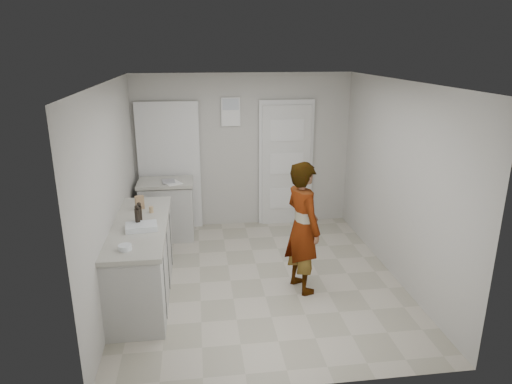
{
  "coord_description": "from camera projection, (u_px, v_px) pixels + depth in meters",
  "views": [
    {
      "loc": [
        -0.75,
        -5.25,
        2.87
      ],
      "look_at": [
        -0.0,
        0.4,
        1.06
      ],
      "focal_mm": 32.0,
      "sensor_mm": 36.0,
      "label": 1
    }
  ],
  "objects": [
    {
      "name": "cake_mix_box",
      "position": [
        140.0,
        202.0,
        5.72
      ],
      "size": [
        0.12,
        0.09,
        0.17
      ],
      "primitive_type": "cube",
      "rotation": [
        0.0,
        0.0,
        0.39
      ],
      "color": "olive",
      "rests_on": "main_counter"
    },
    {
      "name": "egg_bowl",
      "position": [
        125.0,
        247.0,
        4.58
      ],
      "size": [
        0.14,
        0.14,
        0.05
      ],
      "color": "silver",
      "rests_on": "main_counter"
    },
    {
      "name": "oil_cruet_a",
      "position": [
        139.0,
        212.0,
        5.31
      ],
      "size": [
        0.06,
        0.06,
        0.23
      ],
      "color": "black",
      "rests_on": "main_counter"
    },
    {
      "name": "person",
      "position": [
        303.0,
        227.0,
        5.46
      ],
      "size": [
        0.56,
        0.69,
        1.63
      ],
      "primitive_type": "imported",
      "rotation": [
        0.0,
        0.0,
        1.91
      ],
      "color": "silver",
      "rests_on": "ground"
    },
    {
      "name": "ground",
      "position": [
        260.0,
        279.0,
        5.92
      ],
      "size": [
        4.0,
        4.0,
        0.0
      ],
      "primitive_type": "plane",
      "color": "#9E9985",
      "rests_on": "ground"
    },
    {
      "name": "spice_jar",
      "position": [
        151.0,
        210.0,
        5.61
      ],
      "size": [
        0.05,
        0.05,
        0.08
      ],
      "primitive_type": "cylinder",
      "color": "tan",
      "rests_on": "main_counter"
    },
    {
      "name": "papers",
      "position": [
        172.0,
        183.0,
        6.85
      ],
      "size": [
        0.33,
        0.35,
        0.01
      ],
      "primitive_type": "cube",
      "rotation": [
        0.0,
        0.0,
        0.48
      ],
      "color": "white",
      "rests_on": "side_counter"
    },
    {
      "name": "oil_cruet_b",
      "position": [
        137.0,
        216.0,
        5.14
      ],
      "size": [
        0.06,
        0.06,
        0.26
      ],
      "color": "black",
      "rests_on": "main_counter"
    },
    {
      "name": "main_counter",
      "position": [
        142.0,
        262.0,
        5.43
      ],
      "size": [
        0.64,
        1.96,
        0.93
      ],
      "color": "beige",
      "rests_on": "ground"
    },
    {
      "name": "side_counter",
      "position": [
        167.0,
        212.0,
        7.1
      ],
      "size": [
        0.84,
        0.61,
        0.93
      ],
      "color": "beige",
      "rests_on": "ground"
    },
    {
      "name": "room_shell",
      "position": [
        233.0,
        166.0,
        7.44
      ],
      "size": [
        4.0,
        4.0,
        4.0
      ],
      "color": "#B8B5AE",
      "rests_on": "ground"
    },
    {
      "name": "baking_dish",
      "position": [
        141.0,
        227.0,
        5.1
      ],
      "size": [
        0.37,
        0.28,
        0.06
      ],
      "rotation": [
        0.0,
        0.0,
        0.12
      ],
      "color": "silver",
      "rests_on": "main_counter"
    }
  ]
}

